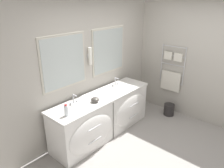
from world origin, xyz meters
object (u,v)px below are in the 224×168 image
object	(u,v)px
amenity_bowl	(95,100)
toiletry_bottle	(66,110)
waste_bin	(169,109)
vanity_right	(122,105)
vanity_left	(82,127)

from	to	relation	value
amenity_bowl	toiletry_bottle	bearing A→B (deg)	-178.94
toiletry_bottle	waste_bin	size ratio (longest dim) A/B	0.76
vanity_right	amenity_bowl	world-z (taller)	amenity_bowl
vanity_right	amenity_bowl	size ratio (longest dim) A/B	7.55
vanity_right	toiletry_bottle	world-z (taller)	toiletry_bottle
vanity_left	amenity_bowl	bearing A→B (deg)	-9.55
vanity_right	toiletry_bottle	distance (m)	1.55
vanity_left	toiletry_bottle	world-z (taller)	toiletry_bottle
toiletry_bottle	vanity_left	bearing A→B (deg)	9.78
vanity_right	waste_bin	size ratio (longest dim) A/B	4.14
vanity_left	vanity_right	bearing A→B (deg)	0.00
vanity_right	vanity_left	bearing A→B (deg)	180.00
toiletry_bottle	waste_bin	world-z (taller)	toiletry_bottle
vanity_left	waste_bin	world-z (taller)	vanity_left
vanity_left	waste_bin	size ratio (longest dim) A/B	4.14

